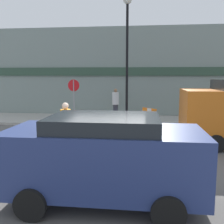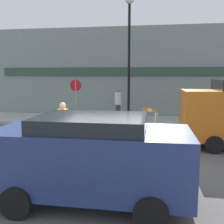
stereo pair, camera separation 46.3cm
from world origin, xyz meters
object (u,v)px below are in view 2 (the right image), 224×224
object	(u,v)px
person_worker	(63,125)
stop_sign	(76,94)
person_pedestrian	(118,103)
streetlamp_post	(129,44)
parked_car_1	(92,154)

from	to	relation	value
person_worker	stop_sign	bearing A→B (deg)	41.75
person_worker	person_pedestrian	bearing A→B (deg)	20.23
stop_sign	person_pedestrian	bearing A→B (deg)	-141.98
streetlamp_post	person_worker	size ratio (longest dim) A/B	3.82
streetlamp_post	parked_car_1	distance (m)	9.13
stop_sign	person_pedestrian	size ratio (longest dim) A/B	1.31
person_worker	person_pedestrian	distance (m)	6.12
streetlamp_post	stop_sign	bearing A→B (deg)	-168.62
streetlamp_post	parked_car_1	size ratio (longest dim) A/B	1.64
person_worker	parked_car_1	bearing A→B (deg)	-121.70
streetlamp_post	stop_sign	xyz separation A→B (m)	(-2.68, -0.54, -2.53)
person_pedestrian	parked_car_1	distance (m)	9.48
parked_car_1	stop_sign	bearing A→B (deg)	108.98
parked_car_1	streetlamp_post	bearing A→B (deg)	90.57
stop_sign	person_pedestrian	xyz separation A→B (m)	(2.00, 1.42, -0.58)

